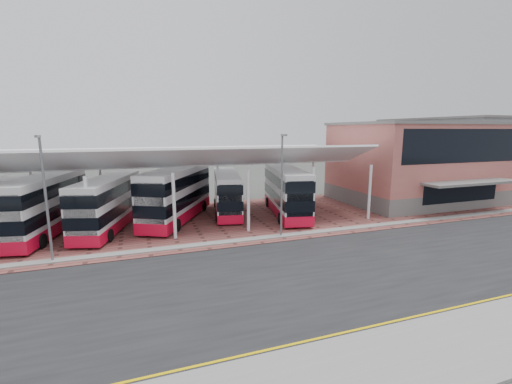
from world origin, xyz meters
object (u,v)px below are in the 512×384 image
terminal (419,162)px  bus_5 (286,192)px  bus_3 (177,194)px  bus_4 (227,193)px  bus_1 (44,205)px  bus_2 (108,204)px

terminal → bus_5: 17.84m
bus_5 → bus_3: bearing=-175.4°
bus_5 → terminal: bearing=15.9°
bus_4 → bus_3: bearing=-158.0°
terminal → bus_4: size_ratio=1.80×
terminal → bus_5: terminal is taller
bus_1 → bus_2: 4.75m
bus_3 → terminal: bearing=27.3°
terminal → bus_2: terminal is taller
bus_3 → bus_5: 10.55m
bus_3 → bus_5: (10.46, -1.39, -0.13)m
terminal → bus_2: (-33.99, -1.03, -2.42)m
bus_2 → bus_5: 16.34m
bus_2 → bus_3: bearing=28.3°
bus_4 → bus_5: bus_5 is taller
terminal → bus_2: bearing=-178.3°
bus_1 → bus_2: (4.74, -0.32, -0.16)m
bus_2 → bus_5: bearing=15.6°
terminal → bus_3: 28.20m
bus_3 → bus_2: bearing=-139.9°
bus_1 → bus_3: bus_3 is taller
bus_1 → bus_3: (10.61, 0.96, 0.08)m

